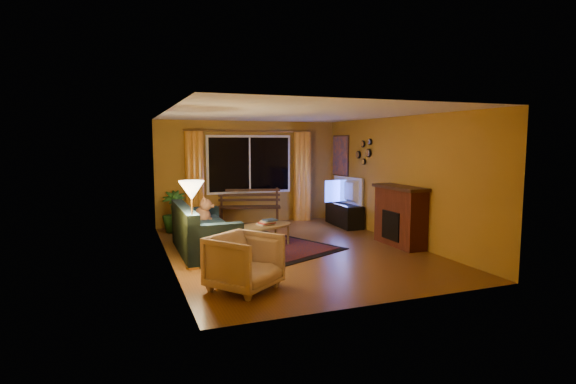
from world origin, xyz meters
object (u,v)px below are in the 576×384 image
object	(u,v)px
tv_console	(344,215)
armchair	(244,259)
sofa	(205,229)
floor_lamp	(192,225)
coffee_table	(265,235)
bench	(249,216)

from	to	relation	value
tv_console	armchair	bearing A→B (deg)	-130.67
sofa	floor_lamp	size ratio (longest dim) A/B	1.53
armchair	floor_lamp	bearing A→B (deg)	73.67
floor_lamp	tv_console	bearing A→B (deg)	31.10
armchair	tv_console	distance (m)	5.05
tv_console	floor_lamp	bearing A→B (deg)	-146.33
coffee_table	floor_lamp	bearing A→B (deg)	-145.92
armchair	coffee_table	world-z (taller)	armchair
coffee_table	bench	bearing A→B (deg)	82.49
armchair	floor_lamp	size ratio (longest dim) A/B	0.61
bench	coffee_table	xyz separation A→B (m)	(-0.28, -2.15, -0.02)
bench	armchair	xyz separation A→B (m)	(-1.34, -4.49, 0.20)
sofa	coffee_table	bearing A→B (deg)	2.87
bench	coffee_table	size ratio (longest dim) A/B	1.31
coffee_table	tv_console	xyz separation A→B (m)	(2.40, 1.34, 0.06)
bench	floor_lamp	xyz separation A→B (m)	(-1.83, -3.20, 0.47)
sofa	armchair	distance (m)	2.28
sofa	floor_lamp	xyz separation A→B (m)	(-0.36, -0.98, 0.26)
sofa	floor_lamp	bearing A→B (deg)	-110.46
bench	sofa	size ratio (longest dim) A/B	0.70
floor_lamp	sofa	bearing A→B (deg)	69.68
sofa	floor_lamp	world-z (taller)	floor_lamp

